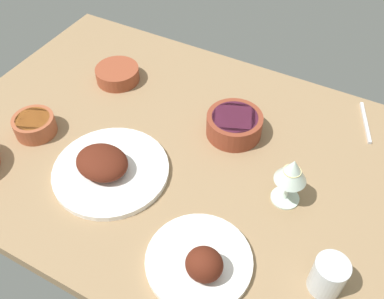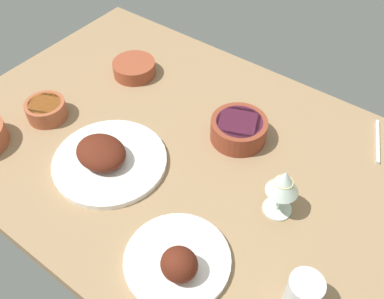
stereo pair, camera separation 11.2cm
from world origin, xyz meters
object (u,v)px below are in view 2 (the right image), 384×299
object	(u,v)px
plate_far_side	(106,158)
water_tumbler	(303,293)
bowl_onions	(239,129)
plate_near_viewer	(178,262)
bowl_soup	(46,109)
fork_loose	(377,141)
bowl_sauce	(134,68)
wine_glass	(283,184)

from	to	relation	value
plate_far_side	water_tumbler	size ratio (longest dim) A/B	3.34
bowl_onions	plate_near_viewer	bearing A→B (deg)	104.68
bowl_soup	fork_loose	size ratio (longest dim) A/B	0.69
plate_near_viewer	bowl_sauce	size ratio (longest dim) A/B	1.72
bowl_soup	wine_glass	xyz separation A→B (cm)	(-69.41, -11.14, 7.07)
bowl_soup	wine_glass	size ratio (longest dim) A/B	0.82
plate_near_viewer	plate_far_side	bearing A→B (deg)	-20.04
water_tumbler	bowl_onions	bearing A→B (deg)	-42.36
bowl_sauce	bowl_soup	bearing A→B (deg)	77.58
wine_glass	fork_loose	distance (cm)	39.09
plate_far_side	bowl_onions	world-z (taller)	plate_far_side
bowl_sauce	wine_glass	bearing A→B (deg)	163.10
plate_near_viewer	bowl_onions	world-z (taller)	plate_near_viewer
bowl_soup	bowl_onions	distance (cm)	55.33
fork_loose	bowl_soup	bearing A→B (deg)	-80.40
bowl_onions	fork_loose	distance (cm)	38.48
plate_far_side	plate_near_viewer	world-z (taller)	plate_near_viewer
fork_loose	plate_near_viewer	bearing A→B (deg)	-39.59
bowl_soup	bowl_onions	world-z (taller)	bowl_onions
plate_near_viewer	bowl_soup	bearing A→B (deg)	-13.90
plate_far_side	wine_glass	bearing A→B (deg)	-162.04
bowl_sauce	fork_loose	bearing A→B (deg)	-166.98
plate_far_side	plate_near_viewer	distance (cm)	35.06
plate_near_viewer	bowl_soup	xyz separation A→B (cm)	(59.57, -14.74, 0.70)
wine_glass	fork_loose	world-z (taller)	wine_glass
bowl_sauce	fork_loose	distance (cm)	76.02
fork_loose	bowl_onions	bearing A→B (deg)	-76.62
plate_near_viewer	wine_glass	xyz separation A→B (cm)	(-9.85, -25.88, 7.77)
plate_near_viewer	bowl_onions	xyz separation A→B (cm)	(10.62, -40.52, 1.25)
bowl_sauce	water_tumbler	size ratio (longest dim) A/B	1.52
wine_glass	water_tumbler	size ratio (longest dim) A/B	1.57
plate_far_side	plate_near_viewer	bearing A→B (deg)	159.96
wine_glass	water_tumbler	distance (cm)	23.51
plate_near_viewer	fork_loose	size ratio (longest dim) A/B	1.40
plate_near_viewer	water_tumbler	xyz separation A→B (cm)	(-24.60, -8.41, 2.31)
bowl_sauce	fork_loose	world-z (taller)	bowl_sauce
bowl_onions	wine_glass	xyz separation A→B (cm)	(-20.46, 14.64, 6.52)
plate_near_viewer	bowl_soup	size ratio (longest dim) A/B	2.04
plate_near_viewer	fork_loose	world-z (taller)	plate_near_viewer
wine_glass	fork_loose	bearing A→B (deg)	-107.30
bowl_soup	fork_loose	world-z (taller)	bowl_soup
plate_far_side	plate_near_viewer	size ratio (longest dim) A/B	1.28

